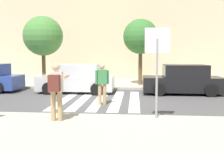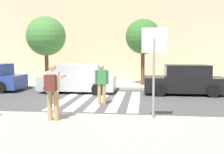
# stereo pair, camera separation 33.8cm
# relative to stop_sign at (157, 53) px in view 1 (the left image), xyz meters

# --- Properties ---
(ground_plane) EXTENTS (120.00, 120.00, 0.00)m
(ground_plane) POSITION_rel_stop_sign_xyz_m (-2.29, 3.56, -2.18)
(ground_plane) COLOR #4C4C4F
(sidewalk_near) EXTENTS (60.00, 6.00, 0.14)m
(sidewalk_near) POSITION_rel_stop_sign_xyz_m (-2.29, -2.64, -2.11)
(sidewalk_near) COLOR #B2AD9E
(sidewalk_near) RESTS_ON ground
(sidewalk_far) EXTENTS (60.00, 4.80, 0.14)m
(sidewalk_far) POSITION_rel_stop_sign_xyz_m (-2.29, 9.56, -2.11)
(sidewalk_far) COLOR #B2AD9E
(sidewalk_far) RESTS_ON ground
(building_facade_far) EXTENTS (56.00, 4.00, 7.60)m
(building_facade_far) POSITION_rel_stop_sign_xyz_m (-2.29, 13.96, 1.62)
(building_facade_far) COLOR beige
(building_facade_far) RESTS_ON ground
(crosswalk_stripe_0) EXTENTS (0.44, 5.20, 0.01)m
(crosswalk_stripe_0) POSITION_rel_stop_sign_xyz_m (-3.89, 3.76, -2.17)
(crosswalk_stripe_0) COLOR silver
(crosswalk_stripe_0) RESTS_ON ground
(crosswalk_stripe_1) EXTENTS (0.44, 5.20, 0.01)m
(crosswalk_stripe_1) POSITION_rel_stop_sign_xyz_m (-3.09, 3.76, -2.17)
(crosswalk_stripe_1) COLOR silver
(crosswalk_stripe_1) RESTS_ON ground
(crosswalk_stripe_2) EXTENTS (0.44, 5.20, 0.01)m
(crosswalk_stripe_2) POSITION_rel_stop_sign_xyz_m (-2.29, 3.76, -2.17)
(crosswalk_stripe_2) COLOR silver
(crosswalk_stripe_2) RESTS_ON ground
(crosswalk_stripe_3) EXTENTS (0.44, 5.20, 0.01)m
(crosswalk_stripe_3) POSITION_rel_stop_sign_xyz_m (-1.49, 3.76, -2.17)
(crosswalk_stripe_3) COLOR silver
(crosswalk_stripe_3) RESTS_ON ground
(crosswalk_stripe_4) EXTENTS (0.44, 5.20, 0.01)m
(crosswalk_stripe_4) POSITION_rel_stop_sign_xyz_m (-0.69, 3.76, -2.17)
(crosswalk_stripe_4) COLOR silver
(crosswalk_stripe_4) RESTS_ON ground
(stop_sign) EXTENTS (0.76, 0.08, 2.79)m
(stop_sign) POSITION_rel_stop_sign_xyz_m (0.00, 0.00, 0.00)
(stop_sign) COLOR gray
(stop_sign) RESTS_ON sidewalk_near
(photographer_with_backpack) EXTENTS (0.61, 0.86, 1.72)m
(photographer_with_backpack) POSITION_rel_stop_sign_xyz_m (-2.99, -0.67, -1.01)
(photographer_with_backpack) COLOR tan
(photographer_with_backpack) RESTS_ON sidewalk_near
(pedestrian_crossing) EXTENTS (0.57, 0.32, 1.72)m
(pedestrian_crossing) POSITION_rel_stop_sign_xyz_m (-2.03, 2.59, -1.20)
(pedestrian_crossing) COLOR tan
(pedestrian_crossing) RESTS_ON ground
(parked_car_silver) EXTENTS (4.10, 1.92, 1.55)m
(parked_car_silver) POSITION_rel_stop_sign_xyz_m (-3.85, 5.86, -1.45)
(parked_car_silver) COLOR #B7BABF
(parked_car_silver) RESTS_ON ground
(parked_car_black) EXTENTS (4.10, 1.92, 1.55)m
(parked_car_black) POSITION_rel_stop_sign_xyz_m (1.84, 5.86, -1.45)
(parked_car_black) COLOR black
(parked_car_black) RESTS_ON ground
(street_tree_west) EXTENTS (2.53, 2.53, 4.37)m
(street_tree_west) POSITION_rel_stop_sign_xyz_m (-6.57, 8.31, 1.05)
(street_tree_west) COLOR brown
(street_tree_west) RESTS_ON sidewalk_far
(street_tree_center) EXTENTS (2.20, 2.20, 4.15)m
(street_tree_center) POSITION_rel_stop_sign_xyz_m (-0.35, 8.60, 0.99)
(street_tree_center) COLOR brown
(street_tree_center) RESTS_ON sidewalk_far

